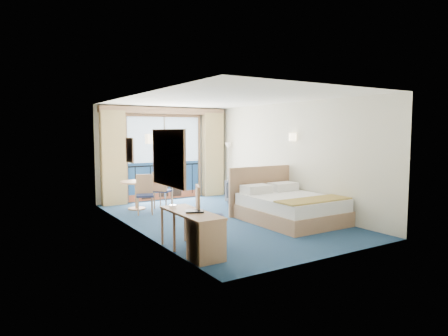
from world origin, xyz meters
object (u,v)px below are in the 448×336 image
at_px(nightstand, 275,199).
at_px(armchair, 243,191).
at_px(table_chair_b, 145,192).
at_px(floor_lamp, 228,156).
at_px(desk_chair, 205,213).
at_px(round_table, 136,188).
at_px(table_chair_a, 162,188).
at_px(bed, 289,207).
at_px(desk, 203,235).

relative_size(nightstand, armchair, 0.70).
relative_size(nightstand, table_chair_b, 0.55).
bearing_deg(floor_lamp, desk_chair, -126.49).
height_order(desk_chair, round_table, desk_chair).
height_order(round_table, table_chair_b, table_chair_b).
height_order(nightstand, desk_chair, desk_chair).
bearing_deg(table_chair_a, bed, 172.46).
relative_size(desk, desk_chair, 1.35).
distance_m(nightstand, floor_lamp, 2.60).
distance_m(armchair, table_chair_b, 2.77).
bearing_deg(round_table, table_chair_a, -25.85).
xyz_separation_m(nightstand, table_chair_b, (-3.04, 1.24, 0.27)).
bearing_deg(armchair, table_chair_b, -23.54).
relative_size(bed, armchair, 2.89).
bearing_deg(nightstand, armchair, 104.82).
relative_size(bed, table_chair_a, 2.29).
relative_size(nightstand, table_chair_a, 0.55).
distance_m(desk_chair, table_chair_b, 3.29).
relative_size(desk, table_chair_b, 1.53).
height_order(nightstand, table_chair_a, table_chair_a).
distance_m(floor_lamp, desk, 6.20).
bearing_deg(floor_lamp, table_chair_b, -159.60).
relative_size(armchair, table_chair_a, 0.79).
distance_m(nightstand, desk, 4.35).
bearing_deg(bed, armchair, 81.10).
bearing_deg(table_chair_b, round_table, 107.75).
height_order(nightstand, desk, desk).
distance_m(desk, desk_chair, 0.64).
xyz_separation_m(nightstand, desk_chair, (-3.20, -2.05, 0.35)).
height_order(bed, floor_lamp, floor_lamp).
relative_size(armchair, table_chair_b, 0.79).
distance_m(nightstand, round_table, 3.57).
bearing_deg(round_table, desk_chair, -92.57).
distance_m(desk, round_table, 4.45).
xyz_separation_m(bed, desk, (-2.88, -1.30, 0.05)).
distance_m(floor_lamp, round_table, 3.24).
height_order(floor_lamp, round_table, floor_lamp).
distance_m(floor_lamp, table_chair_a, 2.77).
distance_m(desk, table_chair_b, 3.82).
bearing_deg(desk_chair, floor_lamp, -12.65).
bearing_deg(bed, floor_lamp, 78.62).
height_order(nightstand, table_chair_b, table_chair_b).
bearing_deg(bed, nightstand, 62.98).
xyz_separation_m(desk, desk_chair, (0.32, 0.50, 0.23)).
distance_m(bed, armchair, 2.32).
distance_m(floor_lamp, table_chair_b, 3.42).
height_order(bed, round_table, bed).
height_order(bed, table_chair_a, bed).
bearing_deg(table_chair_a, table_chair_b, 81.09).
relative_size(desk, round_table, 1.81).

